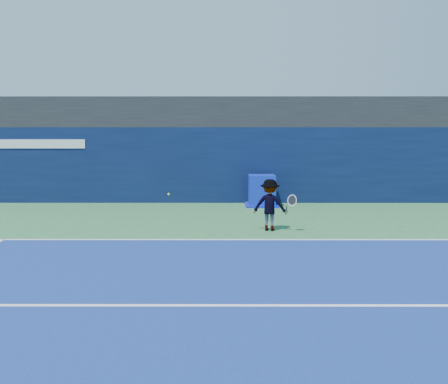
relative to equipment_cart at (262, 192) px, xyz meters
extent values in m
plane|color=#326F3E|center=(-2.17, -9.20, -0.54)|extent=(80.00, 80.00, 0.00)
cube|color=white|center=(-2.17, -6.20, -0.53)|extent=(24.00, 0.10, 0.01)
cube|color=white|center=(-2.17, -11.20, -0.53)|extent=(24.00, 0.10, 0.01)
cube|color=black|center=(-2.17, 2.30, 3.06)|extent=(36.00, 3.00, 1.20)
cube|color=#0A1639|center=(-2.17, 1.30, 0.96)|extent=(36.00, 1.00, 3.00)
cube|color=white|center=(-9.17, 0.79, 1.81)|extent=(4.50, 0.04, 0.35)
cube|color=#0C1EA9|center=(0.00, 0.00, 0.05)|extent=(1.00, 1.00, 1.19)
cube|color=#0C16B5|center=(0.00, 0.00, -0.50)|extent=(1.25, 1.25, 0.08)
imported|color=white|center=(-0.13, -4.90, 0.19)|extent=(1.05, 0.76, 1.47)
cylinder|color=black|center=(0.32, -5.15, 0.11)|extent=(0.07, 0.13, 0.23)
torus|color=white|center=(0.46, -5.20, 0.36)|extent=(0.27, 0.15, 0.26)
cylinder|color=black|center=(0.46, -5.20, 0.36)|extent=(0.23, 0.12, 0.22)
sphere|color=#C8EF1A|center=(-3.07, -4.31, 0.43)|extent=(0.07, 0.07, 0.07)
camera|label=1|loc=(-1.40, -18.92, 2.20)|focal=40.00mm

